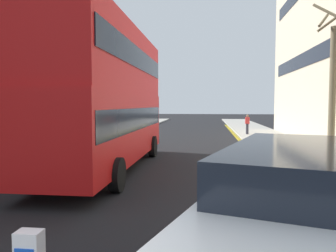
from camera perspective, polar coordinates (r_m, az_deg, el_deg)
The scene contains 8 objects.
sidewalk_right at distance 18.01m, azimuth 21.38°, elevation -4.62°, with size 4.00×80.00×0.14m, color #ADA89E.
sidewalk_left at distance 19.35m, azimuth -19.26°, elevation -4.01°, with size 4.00×80.00×0.14m, color #ADA89E.
kerb_line_outer at distance 15.65m, azimuth 15.75°, elevation -5.97°, with size 0.10×56.00×0.01m, color yellow.
kerb_line_inner at distance 15.62m, azimuth 15.16°, elevation -5.98°, with size 0.10×56.00×0.01m, color yellow.
double_decker_bus_away at distance 13.38m, azimuth -10.26°, elevation 5.50°, with size 2.83×10.82×5.64m.
taxi_minivan at distance 4.19m, azimuth 22.72°, elevation -17.98°, with size 3.19×5.15×2.12m.
pedestrian_far at distance 28.37m, azimuth 13.48°, elevation 0.35°, with size 0.34×0.22×1.62m.
street_tree_mid at distance 16.78m, azimuth 26.53°, elevation 7.07°, with size 2.10×2.13×7.09m.
Camera 1 is at (1.94, -1.23, 2.60)m, focal length 35.47 mm.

